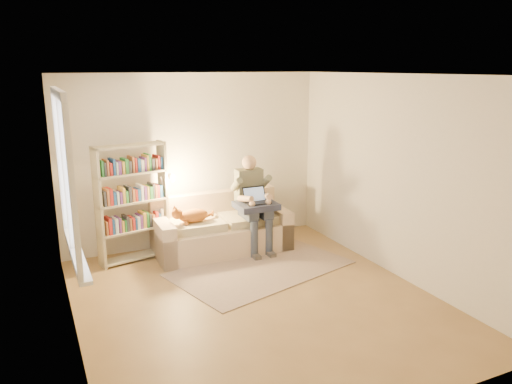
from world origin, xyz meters
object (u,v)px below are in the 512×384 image
sofa (221,231)px  cat (192,215)px  bookshelf (132,197)px  person (252,198)px  laptop (255,199)px

sofa → cat: bearing=-165.2°
cat → bookshelf: bearing=161.1°
bookshelf → sofa: bearing=-19.3°
person → cat: (-0.93, 0.04, -0.16)m
cat → laptop: size_ratio=1.89×
person → bookshelf: bookshelf is taller
person → laptop: (-0.01, -0.12, 0.02)m
person → bookshelf: bearing=170.4°
cat → bookshelf: size_ratio=0.40×
person → sofa: bearing=161.4°
sofa → bookshelf: size_ratio=1.19×
laptop → bookshelf: (-1.68, 0.44, 0.11)m
bookshelf → person: bearing=-22.6°
sofa → person: bearing=-18.6°
cat → laptop: 0.94m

